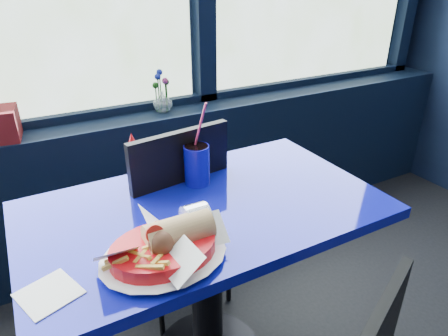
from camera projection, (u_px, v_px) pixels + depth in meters
window_sill at (79, 200)px, 2.06m from camera, size 5.00×0.26×0.80m
near_table at (206, 248)px, 1.43m from camera, size 1.20×0.70×0.75m
chair_near_back at (176, 210)px, 1.70m from camera, size 0.48×0.49×0.95m
flower_vase at (162, 99)px, 2.06m from camera, size 0.14×0.14×0.22m
food_basket at (166, 247)px, 1.08m from camera, size 0.39×0.39×0.11m
ketchup_bottle at (134, 161)px, 1.46m from camera, size 0.05×0.05×0.20m
soda_cup at (197, 164)px, 1.46m from camera, size 0.09×0.09×0.32m
napkin at (49, 294)px, 0.98m from camera, size 0.17×0.17×0.00m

